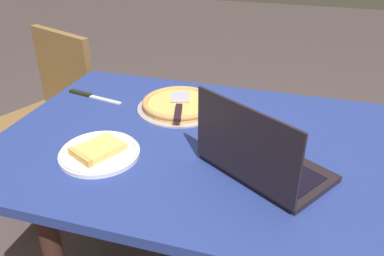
% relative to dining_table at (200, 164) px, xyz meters
% --- Properties ---
extents(dining_table, '(1.30, 0.92, 0.75)m').
position_rel_dining_table_xyz_m(dining_table, '(0.00, 0.00, 0.00)').
color(dining_table, navy).
rests_on(dining_table, ground_plane).
extents(laptop, '(0.41, 0.37, 0.23)m').
position_rel_dining_table_xyz_m(laptop, '(-0.21, 0.13, 0.15)').
color(laptop, black).
rests_on(laptop, dining_table).
extents(pizza_plate, '(0.24, 0.24, 0.04)m').
position_rel_dining_table_xyz_m(pizza_plate, '(0.27, 0.18, 0.11)').
color(pizza_plate, white).
rests_on(pizza_plate, dining_table).
extents(pizza_tray, '(0.32, 0.32, 0.04)m').
position_rel_dining_table_xyz_m(pizza_tray, '(0.14, -0.20, 0.11)').
color(pizza_tray, '#A49A9B').
rests_on(pizza_tray, dining_table).
extents(table_knife, '(0.25, 0.07, 0.01)m').
position_rel_dining_table_xyz_m(table_knife, '(0.51, -0.20, 0.10)').
color(table_knife, silver).
rests_on(table_knife, dining_table).
extents(chair_near, '(0.56, 0.56, 0.89)m').
position_rel_dining_table_xyz_m(chair_near, '(0.92, -0.45, -0.14)').
color(chair_near, brown).
rests_on(chair_near, ground_plane).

